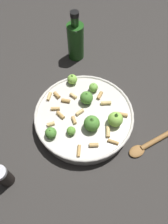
% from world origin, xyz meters
% --- Properties ---
extents(ground_plane, '(2.40, 2.40, 0.00)m').
position_xyz_m(ground_plane, '(0.00, 0.00, 0.00)').
color(ground_plane, '#2D2B28').
extents(cooking_pan, '(0.32, 0.32, 0.10)m').
position_xyz_m(cooking_pan, '(0.00, 0.00, 0.03)').
color(cooking_pan, beige).
rests_on(cooking_pan, ground).
extents(pepper_shaker, '(0.04, 0.04, 0.09)m').
position_xyz_m(pepper_shaker, '(0.23, -0.18, 0.04)').
color(pepper_shaker, black).
rests_on(pepper_shaker, ground).
extents(olive_oil_bottle, '(0.06, 0.06, 0.19)m').
position_xyz_m(olive_oil_bottle, '(-0.30, -0.08, 0.08)').
color(olive_oil_bottle, '#1E4C19').
rests_on(olive_oil_bottle, ground).
extents(wooden_spoon, '(0.17, 0.21, 0.02)m').
position_xyz_m(wooden_spoon, '(0.03, 0.24, 0.01)').
color(wooden_spoon, olive).
rests_on(wooden_spoon, ground).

